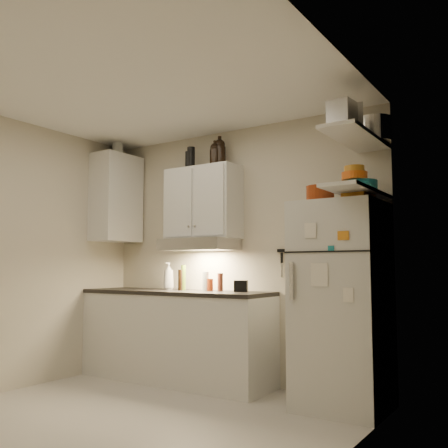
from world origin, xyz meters
The scene contains 36 objects.
floor centered at (0.00, 0.00, -0.01)m, with size 3.20×3.00×0.02m, color #BDB7AE.
ceiling centered at (0.00, 0.00, 2.61)m, with size 3.20×3.00×0.02m, color white.
back_wall centered at (0.00, 1.51, 1.30)m, with size 3.20×0.02×2.60m, color beige.
left_wall centered at (-1.61, 0.00, 1.30)m, with size 0.02×3.00×2.60m, color beige.
right_wall centered at (1.61, 0.00, 1.30)m, with size 0.02×3.00×2.60m, color beige.
base_cabinet centered at (-0.55, 1.20, 0.44)m, with size 2.10×0.60×0.88m, color silver.
countertop centered at (-0.55, 1.20, 0.90)m, with size 2.10×0.62×0.04m, color black.
upper_cabinet centered at (-0.30, 1.33, 1.83)m, with size 0.80×0.33×0.75m, color silver.
side_cabinet centered at (-1.44, 1.20, 1.95)m, with size 0.33×0.55×1.00m, color silver.
range_hood centered at (-0.30, 1.27, 1.39)m, with size 0.76×0.46×0.12m, color silver.
fridge centered at (1.25, 1.16, 0.85)m, with size 0.70×0.68×1.70m, color silver.
shelf_hi centered at (1.45, 1.02, 2.20)m, with size 0.30×0.95×0.03m, color silver.
shelf_lo centered at (1.45, 1.02, 1.76)m, with size 0.30×0.95×0.03m, color silver.
knife_strip centered at (0.70, 1.49, 1.32)m, with size 0.42×0.02×0.03m, color black.
dutch_oven centered at (1.13, 1.03, 1.77)m, with size 0.23×0.23×0.13m, color maroon.
book_stack centered at (1.45, 1.05, 1.74)m, with size 0.19×0.24×0.08m, color orange.
spice_jar centered at (1.32, 1.16, 1.76)m, with size 0.07×0.07×0.11m, color silver.
stock_pot centered at (1.51, 1.31, 2.32)m, with size 0.29×0.29×0.21m, color silver.
tin_a centered at (1.44, 0.89, 2.32)m, with size 0.21×0.19×0.21m, color #AAAAAD.
tin_b centered at (1.47, 0.65, 2.30)m, with size 0.17×0.17×0.17m, color #AAAAAD.
bowl_teal centered at (1.42, 1.23, 1.83)m, with size 0.26×0.26×0.11m, color #187584.
bowl_orange centered at (1.39, 1.15, 1.91)m, with size 0.21×0.21×0.06m, color orange.
bowl_yellow centered at (1.39, 1.15, 1.97)m, with size 0.16×0.16×0.05m, color orange.
plates centered at (1.44, 1.05, 1.80)m, with size 0.21×0.21×0.05m, color #187584.
growler_a centered at (-0.15, 1.33, 2.32)m, with size 0.11×0.11×0.25m, color black, non-canonical shape.
growler_b centered at (-0.12, 1.37, 2.35)m, with size 0.13×0.13×0.30m, color black, non-canonical shape.
thermos_a centered at (-0.47, 1.30, 2.30)m, with size 0.07×0.07×0.19m, color black.
thermos_b centered at (-0.46, 1.33, 2.32)m, with size 0.08×0.08×0.24m, color black.
side_jar centered at (-1.46, 1.23, 2.54)m, with size 0.13×0.13×0.17m, color silver.
soap_bottle centered at (-0.74, 1.31, 1.08)m, with size 0.12×0.13×0.32m, color silver.
pepper_mill centered at (-0.07, 1.31, 1.01)m, with size 0.06×0.06×0.18m, color brown.
oil_bottle centered at (-0.53, 1.30, 1.05)m, with size 0.05×0.05×0.26m, color #52711C.
vinegar_bottle centered at (-0.50, 1.21, 1.03)m, with size 0.04×0.04×0.21m, color black.
clear_bottle centered at (-0.23, 1.29, 1.02)m, with size 0.06×0.06×0.19m, color silver.
red_jar centered at (-0.18, 1.29, 0.98)m, with size 0.06×0.06×0.12m, color maroon.
caddy centered at (0.17, 1.32, 0.98)m, with size 0.13×0.09×0.11m, color black.
Camera 1 is at (2.73, -2.86, 1.16)m, focal length 40.00 mm.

